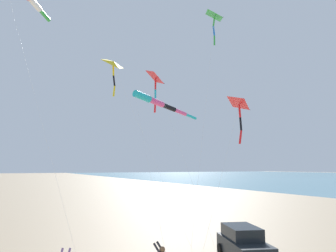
{
  "coord_description": "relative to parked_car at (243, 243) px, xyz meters",
  "views": [
    {
      "loc": [
        4.16,
        10.38,
        5.15
      ],
      "look_at": [
        -5.27,
        -8.2,
        7.92
      ],
      "focal_mm": 33.39,
      "sensor_mm": 36.0,
      "label": 1
    }
  ],
  "objects": [
    {
      "name": "kite_delta_black_fish_shape",
      "position": [
        5.17,
        -8.33,
        12.07
      ],
      "size": [
        3.61,
        8.77,
        13.59
      ],
      "color": "yellow",
      "rests_on": "ground_plane"
    },
    {
      "name": "kite_delta_long_streamer_right",
      "position": [
        1.37,
        -8.74,
        11.63
      ],
      "size": [
        2.12,
        10.84,
        13.24
      ],
      "color": "red",
      "rests_on": "ground_plane"
    },
    {
      "name": "kite_delta_rainbow_low_near",
      "position": [
        -2.5,
        -5.66,
        16.59
      ],
      "size": [
        7.86,
        7.75,
        18.02
      ],
      "color": "green",
      "rests_on": "ground_plane"
    },
    {
      "name": "parked_car",
      "position": [
        0.0,
        0.0,
        0.0
      ],
      "size": [
        3.15,
        4.67,
        1.85
      ],
      "color": "black",
      "rests_on": "ground_plane"
    },
    {
      "name": "kite_delta_purple_drifting",
      "position": [
        -0.12,
        -0.07,
        7.96
      ],
      "size": [
        4.49,
        2.02,
        9.41
      ],
      "color": "red",
      "rests_on": "ground_plane"
    },
    {
      "name": "kite_windsock_small_distant",
      "position": [
        1.39,
        -8.0,
        9.27
      ],
      "size": [
        8.42,
        11.26,
        10.83
      ],
      "color": "#1EB7C6",
      "rests_on": "ground_plane"
    }
  ]
}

